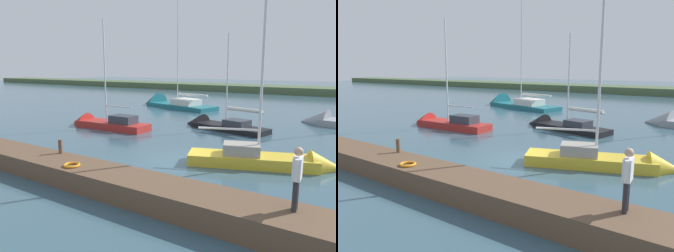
% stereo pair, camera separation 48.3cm
% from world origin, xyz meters
% --- Properties ---
extents(ground_plane, '(200.00, 200.00, 0.00)m').
position_xyz_m(ground_plane, '(0.00, 0.00, 0.00)').
color(ground_plane, '#385666').
extents(far_shoreline, '(180.00, 8.00, 2.40)m').
position_xyz_m(far_shoreline, '(0.00, -46.73, 0.00)').
color(far_shoreline, '#4C603D').
rests_on(far_shoreline, ground_plane).
extents(dock_pier, '(25.78, 1.87, 0.80)m').
position_xyz_m(dock_pier, '(0.00, 4.88, 0.40)').
color(dock_pier, brown).
rests_on(dock_pier, ground_plane).
extents(mooring_post_far, '(0.18, 0.18, 0.63)m').
position_xyz_m(mooring_post_far, '(3.87, 4.23, 1.11)').
color(mooring_post_far, brown).
rests_on(mooring_post_far, dock_pier).
extents(life_ring_buoy, '(0.66, 0.66, 0.10)m').
position_xyz_m(life_ring_buoy, '(1.91, 5.26, 0.85)').
color(life_ring_buoy, orange).
rests_on(life_ring_buoy, dock_pier).
extents(sailboat_mid_channel, '(7.35, 1.98, 8.91)m').
position_xyz_m(sailboat_mid_channel, '(9.86, -4.44, 0.20)').
color(sailboat_mid_channel, '#B22823').
rests_on(sailboat_mid_channel, ground_plane).
extents(sailboat_far_left, '(7.42, 3.41, 7.97)m').
position_xyz_m(sailboat_far_left, '(2.24, -8.97, 0.09)').
color(sailboat_far_left, black).
rests_on(sailboat_far_left, ground_plane).
extents(sailboat_near_dock, '(7.15, 3.93, 8.97)m').
position_xyz_m(sailboat_near_dock, '(-4.04, -1.48, 0.23)').
color(sailboat_near_dock, gold).
rests_on(sailboat_near_dock, ground_plane).
extents(sailboat_inner_slip, '(11.30, 5.60, 13.34)m').
position_xyz_m(sailboat_inner_slip, '(13.04, -18.59, 0.14)').
color(sailboat_inner_slip, '#1E6B75').
rests_on(sailboat_inner_slip, ground_plane).
extents(person_on_dock, '(0.25, 0.67, 1.78)m').
position_xyz_m(person_on_dock, '(-6.33, 4.58, 1.84)').
color(person_on_dock, '#28282D').
rests_on(person_on_dock, dock_pier).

